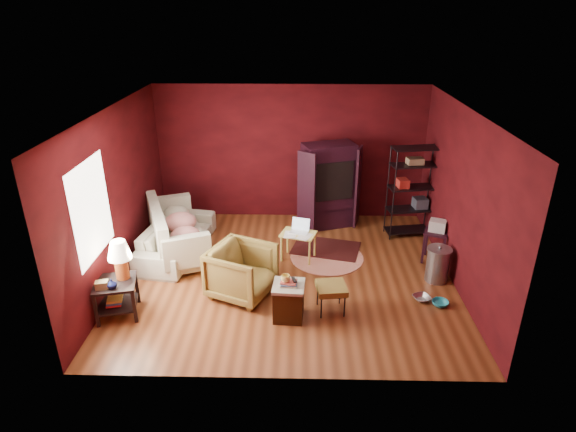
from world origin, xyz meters
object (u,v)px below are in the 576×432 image
side_table (118,271)px  hamper (289,300)px  armchair (242,269)px  tv_armoire (328,184)px  sofa (176,232)px  wire_shelving (413,188)px  laptop_desk (299,236)px

side_table → hamper: 2.52m
armchair → tv_armoire: bearing=-5.3°
hamper → tv_armoire: bearing=77.3°
armchair → tv_armoire: (1.47, 2.64, 0.45)m
sofa → wire_shelving: 4.55m
hamper → laptop_desk: laptop_desk is taller
hamper → wire_shelving: wire_shelving is taller
sofa → hamper: sofa is taller
tv_armoire → hamper: bearing=-121.2°
side_table → wire_shelving: 5.54m
side_table → tv_armoire: size_ratio=0.67×
armchair → wire_shelving: 3.84m
armchair → hamper: armchair is taller
armchair → laptop_desk: size_ratio=1.23×
sofa → side_table: (-0.38, -1.88, 0.28)m
side_table → laptop_desk: bearing=32.9°
sofa → hamper: (2.11, -1.97, -0.12)m
wire_shelving → tv_armoire: bearing=156.8°
sofa → laptop_desk: size_ratio=2.83×
sofa → wire_shelving: wire_shelving is taller
armchair → hamper: 0.97m
wire_shelving → armchair: bearing=-153.2°
sofa → hamper: bearing=-124.4°
side_table → tv_armoire: (3.21, 3.14, 0.21)m
side_table → wire_shelving: bearing=29.8°
hamper → laptop_desk: (0.13, 1.78, 0.17)m
sofa → side_table: side_table is taller
wire_shelving → side_table: bearing=-159.5°
side_table → wire_shelving: (4.81, 2.75, 0.30)m
side_table → tv_armoire: tv_armoire is taller
laptop_desk → wire_shelving: size_ratio=0.41×
side_table → sofa: bearing=78.7°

